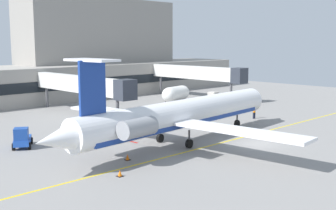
{
  "coord_description": "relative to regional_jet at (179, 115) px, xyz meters",
  "views": [
    {
      "loc": [
        -37.43,
        -24.75,
        10.53
      ],
      "look_at": [
        -1.58,
        11.8,
        3.0
      ],
      "focal_mm": 46.11,
      "sensor_mm": 36.0,
      "label": 1
    }
  ],
  "objects": [
    {
      "name": "jet_bridge_east",
      "position": [
        2.94,
        22.11,
        1.34
      ],
      "size": [
        2.4,
        22.77,
        5.75
      ],
      "color": "silver",
      "rests_on": "ground"
    },
    {
      "name": "fuel_tank",
      "position": [
        21.58,
        21.73,
        -1.48
      ],
      "size": [
        6.64,
        3.25,
        2.84
      ],
      "color": "white",
      "rests_on": "ground"
    },
    {
      "name": "terminal_building",
      "position": [
        16.73,
        42.22,
        3.76
      ],
      "size": [
        78.46,
        14.81,
        19.2
      ],
      "color": "gray",
      "rests_on": "ground"
    },
    {
      "name": "marshaller",
      "position": [
        18.0,
        3.05,
        -2.05
      ],
      "size": [
        0.8,
        0.4,
        1.96
      ],
      "color": "#191E33",
      "rests_on": "ground"
    },
    {
      "name": "jet_bridge_west",
      "position": [
        28.43,
        22.53,
        1.71
      ],
      "size": [
        2.4,
        21.95,
        6.13
      ],
      "color": "silver",
      "rests_on": "ground"
    },
    {
      "name": "ground",
      "position": [
        5.87,
        -5.74,
        -3.1
      ],
      "size": [
        120.0,
        120.0,
        0.11
      ],
      "color": "gray"
    },
    {
      "name": "regional_jet",
      "position": [
        0.0,
        0.0,
        0.0
      ],
      "size": [
        34.69,
        29.19,
        9.15
      ],
      "color": "white",
      "rests_on": "ground"
    },
    {
      "name": "safety_cone_bravo",
      "position": [
        -11.29,
        -4.4,
        -2.81
      ],
      "size": [
        0.47,
        0.47,
        0.55
      ],
      "color": "orange",
      "rests_on": "ground"
    },
    {
      "name": "pushback_tractor",
      "position": [
        24.59,
        15.46,
        -2.07
      ],
      "size": [
        3.54,
        2.07,
        2.21
      ],
      "color": "silver",
      "rests_on": "ground"
    },
    {
      "name": "baggage_tug",
      "position": [
        -12.51,
        9.78,
        -2.1
      ],
      "size": [
        3.09,
        3.63,
        2.13
      ],
      "color": "#1E4CB2",
      "rests_on": "ground"
    },
    {
      "name": "safety_cone_alpha",
      "position": [
        -7.86,
        -1.13,
        -2.81
      ],
      "size": [
        0.47,
        0.47,
        0.55
      ],
      "color": "orange",
      "rests_on": "ground"
    }
  ]
}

